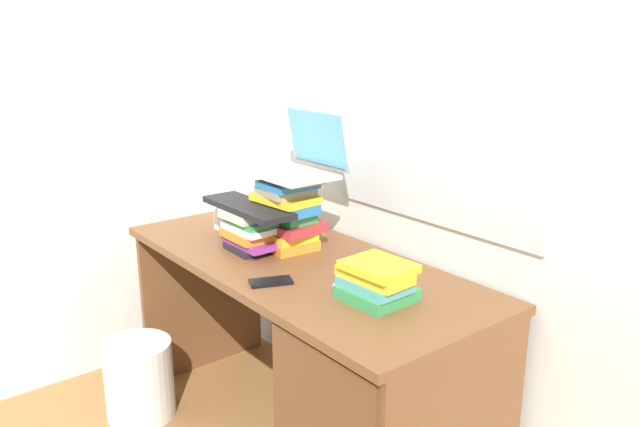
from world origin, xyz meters
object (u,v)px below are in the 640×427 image
at_px(cell_phone, 271,282).
at_px(wastebasket, 139,379).
at_px(laptop, 301,159).
at_px(keyboard, 248,207).
at_px(book_stack_keyboard_riser, 249,230).
at_px(book_stack_side, 376,282).
at_px(mug, 223,216).
at_px(book_stack_tall, 288,212).
at_px(computer_mouse, 346,284).
at_px(desk, 365,390).

distance_m(cell_phone, wastebasket, 0.88).
xyz_separation_m(laptop, keyboard, (-0.07, -0.19, -0.17)).
bearing_deg(wastebasket, laptop, 52.59).
distance_m(book_stack_keyboard_riser, keyboard, 0.09).
relative_size(book_stack_keyboard_riser, cell_phone, 1.84).
distance_m(book_stack_side, cell_phone, 0.35).
height_order(cell_phone, wastebasket, cell_phone).
height_order(book_stack_side, laptop, laptop).
distance_m(laptop, keyboard, 0.26).
height_order(book_stack_keyboard_riser, laptop, laptop).
relative_size(book_stack_keyboard_riser, mug, 2.14).
xyz_separation_m(book_stack_side, keyboard, (-0.62, -0.05, 0.10)).
relative_size(book_stack_tall, wastebasket, 0.87).
height_order(keyboard, wastebasket, keyboard).
height_order(mug, wastebasket, mug).
bearing_deg(book_stack_keyboard_riser, book_stack_tall, 61.30).
bearing_deg(book_stack_keyboard_riser, computer_mouse, 4.00).
bearing_deg(wastebasket, book_stack_tall, 49.50).
distance_m(keyboard, mug, 0.32).
relative_size(book_stack_side, mug, 1.93).
relative_size(computer_mouse, mug, 0.89).
xyz_separation_m(book_stack_keyboard_riser, wastebasket, (-0.33, -0.34, -0.64)).
distance_m(book_stack_side, computer_mouse, 0.12).
bearing_deg(laptop, desk, -14.57).
height_order(book_stack_keyboard_riser, computer_mouse, book_stack_keyboard_riser).
relative_size(book_stack_tall, mug, 2.35).
relative_size(mug, wastebasket, 0.37).
height_order(book_stack_keyboard_riser, wastebasket, book_stack_keyboard_riser).
relative_size(desk, mug, 12.73).
relative_size(keyboard, wastebasket, 1.32).
relative_size(keyboard, cell_phone, 3.09).
height_order(keyboard, mug, keyboard).
bearing_deg(laptop, book_stack_keyboard_riser, -111.44).
bearing_deg(book_stack_side, book_stack_keyboard_riser, -175.21).
bearing_deg(keyboard, wastebasket, -133.91).
xyz_separation_m(book_stack_side, mug, (-0.92, 0.01, -0.01)).
distance_m(book_stack_tall, book_stack_keyboard_riser, 0.16).
bearing_deg(wastebasket, desk, 23.16).
bearing_deg(computer_mouse, book_stack_keyboard_riser, -176.00).
bearing_deg(book_stack_tall, book_stack_keyboard_riser, -118.70).
relative_size(book_stack_tall, laptop, 0.81).
height_order(book_stack_tall, cell_phone, book_stack_tall).
distance_m(keyboard, wastebasket, 0.86).
distance_m(book_stack_tall, wastebasket, 0.93).
bearing_deg(book_stack_side, wastebasket, -157.70).
xyz_separation_m(mug, cell_phone, (0.61, -0.18, -0.04)).
bearing_deg(book_stack_side, laptop, 166.49).
distance_m(desk, laptop, 0.84).
bearing_deg(mug, book_stack_tall, 9.62).
bearing_deg(desk, book_stack_tall, 171.78).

